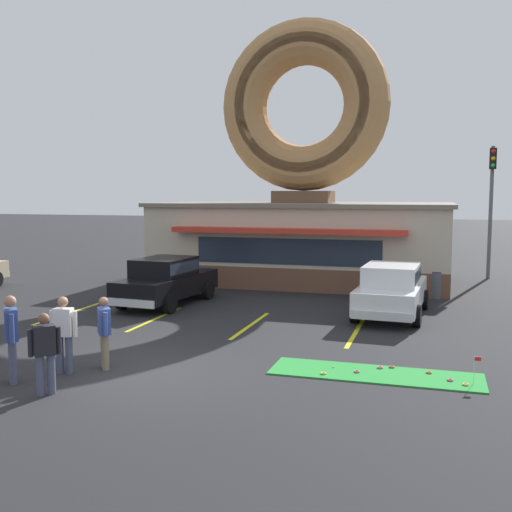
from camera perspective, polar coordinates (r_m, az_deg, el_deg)
name	(u,v)px	position (r m, az deg, el deg)	size (l,w,h in m)	color
ground_plane	(141,372)	(13.07, -10.88, -10.84)	(160.00, 160.00, 0.00)	#232326
donut_shop_building	(303,194)	(25.59, 4.54, 5.93)	(12.30, 6.75, 10.96)	brown
putting_mat	(375,374)	(12.93, 11.27, -10.96)	(4.36, 1.27, 0.03)	green
mini_donut_near_left	(429,372)	(13.20, 16.16, -10.59)	(0.13, 0.13, 0.04)	#D17F47
mini_donut_near_right	(466,384)	(12.63, 19.34, -11.46)	(0.13, 0.13, 0.04)	#E5C666
mini_donut_mid_left	(323,373)	(12.71, 6.44, -11.03)	(0.13, 0.13, 0.04)	#E5C666
mini_donut_mid_centre	(357,371)	(12.92, 9.58, -10.79)	(0.13, 0.13, 0.04)	#D8667F
mini_donut_mid_right	(450,380)	(12.81, 18.01, -11.16)	(0.13, 0.13, 0.04)	#D8667F
mini_donut_far_left	(380,367)	(13.30, 11.73, -10.35)	(0.13, 0.13, 0.04)	#D8667F
mini_donut_far_centre	(392,367)	(13.40, 12.81, -10.25)	(0.13, 0.13, 0.04)	#A5724C
golf_ball	(333,366)	(13.19, 7.38, -10.40)	(0.04, 0.04, 0.04)	white
putting_flag_pin	(476,363)	(12.69, 20.25, -9.57)	(0.13, 0.01, 0.55)	silver
car_white	(392,288)	(18.82, 12.80, -2.98)	(2.16, 4.64, 1.60)	silver
car_black	(166,279)	(20.49, -8.57, -2.18)	(2.24, 4.68, 1.60)	black
pedestrian_hooded_kid	(12,334)	(12.86, -22.26, -6.93)	(0.43, 0.47, 1.76)	#474C66
pedestrian_leather_jacket_man	(104,329)	(13.30, -14.25, -6.80)	(0.42, 0.49, 1.56)	#7F7056
pedestrian_clipboard_woman	(64,331)	(13.19, -17.84, -6.83)	(0.59, 0.31, 1.63)	#474C66
pedestrian_beanie_man	(45,350)	(11.95, -19.47, -8.45)	(0.46, 0.44, 1.55)	#474C66
trash_bin	(436,284)	(22.52, 16.80, -2.59)	(0.57, 0.57, 0.97)	#51565B
traffic_light_pole	(491,194)	(28.11, 21.51, 5.48)	(0.28, 0.47, 5.80)	#595B60
parking_stripe_far_left	(69,313)	(19.83, -17.38, -5.21)	(0.12, 3.60, 0.01)	yellow
parking_stripe_left	(155,319)	(18.34, -9.55, -5.92)	(0.12, 3.60, 0.01)	yellow
parking_stripe_mid_left	(251,325)	(17.24, -0.52, -6.60)	(0.12, 3.60, 0.01)	yellow
parking_stripe_centre	(356,332)	(16.61, 9.48, -7.16)	(0.12, 3.60, 0.01)	yellow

